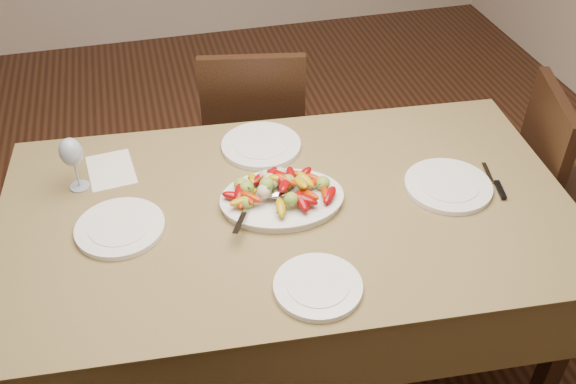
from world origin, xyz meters
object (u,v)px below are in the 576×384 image
(plate_near, at_px, (318,287))
(wine_glass, at_px, (74,162))
(serving_platter, at_px, (282,201))
(plate_left, at_px, (120,228))
(dining_table, at_px, (288,287))
(plate_far, at_px, (261,146))
(plate_right, at_px, (448,186))
(chair_far, at_px, (254,132))

(plate_near, distance_m, wine_glass, 0.90)
(serving_platter, relative_size, plate_left, 1.41)
(dining_table, height_order, serving_platter, serving_platter)
(serving_platter, bearing_deg, plate_far, 89.72)
(dining_table, relative_size, plate_far, 6.43)
(plate_right, relative_size, plate_near, 1.16)
(plate_left, distance_m, wine_glass, 0.29)
(plate_left, relative_size, plate_far, 0.96)
(chair_far, bearing_deg, serving_platter, 95.54)
(dining_table, relative_size, serving_platter, 4.76)
(dining_table, xyz_separation_m, wine_glass, (-0.65, 0.27, 0.48))
(dining_table, bearing_deg, chair_far, 85.97)
(chair_far, relative_size, plate_far, 3.32)
(serving_platter, height_order, plate_near, serving_platter)
(chair_far, relative_size, plate_near, 3.81)
(plate_far, bearing_deg, chair_far, 81.93)
(chair_far, height_order, serving_platter, chair_far)
(plate_left, relative_size, plate_right, 0.95)
(serving_platter, bearing_deg, plate_right, -6.01)
(plate_far, relative_size, wine_glass, 1.40)
(chair_far, xyz_separation_m, plate_left, (-0.59, -0.84, 0.29))
(plate_right, bearing_deg, dining_table, 176.06)
(wine_glass, bearing_deg, chair_far, 39.97)
(dining_table, xyz_separation_m, plate_left, (-0.53, 0.02, 0.39))
(serving_platter, xyz_separation_m, plate_right, (0.55, -0.06, -0.00))
(plate_right, bearing_deg, serving_platter, 173.99)
(chair_far, height_order, plate_near, chair_far)
(plate_near, bearing_deg, wine_glass, 135.47)
(serving_platter, distance_m, plate_near, 0.38)
(plate_right, height_order, plate_far, same)
(serving_platter, distance_m, wine_glass, 0.69)
(dining_table, relative_size, chair_far, 1.94)
(dining_table, xyz_separation_m, chair_far, (0.06, 0.86, 0.10))
(chair_far, height_order, plate_far, chair_far)
(dining_table, relative_size, wine_glass, 8.98)
(dining_table, bearing_deg, plate_left, 177.80)
(serving_platter, distance_m, plate_right, 0.56)
(plate_left, bearing_deg, wine_glass, 115.79)
(plate_left, height_order, wine_glass, wine_glass)
(dining_table, distance_m, chair_far, 0.87)
(dining_table, distance_m, plate_far, 0.52)
(serving_platter, bearing_deg, dining_table, -55.66)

